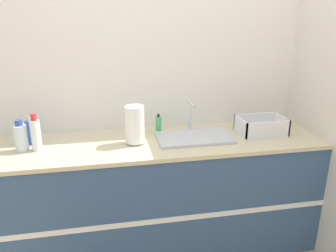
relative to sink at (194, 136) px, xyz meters
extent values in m
cube|color=silver|center=(-0.34, 0.36, 0.36)|extent=(4.98, 0.06, 2.60)
cube|color=beige|center=(0.98, 0.01, 0.36)|extent=(0.06, 2.65, 2.60)
cube|color=#33517A|center=(-0.34, 0.01, -0.49)|extent=(2.58, 0.65, 0.89)
cube|color=white|center=(-0.34, -0.31, -0.49)|extent=(2.58, 0.01, 0.04)
cube|color=beige|center=(-0.34, 0.01, -0.03)|extent=(2.60, 0.67, 0.03)
cube|color=silver|center=(0.00, -0.01, -0.01)|extent=(0.56, 0.33, 0.02)
cylinder|color=silver|center=(0.00, 0.14, 0.12)|extent=(0.02, 0.02, 0.23)
cylinder|color=silver|center=(0.00, 0.07, 0.23)|extent=(0.02, 0.13, 0.02)
cylinder|color=#4C4C51|center=(-0.44, -0.02, -0.01)|extent=(0.10, 0.10, 0.01)
cylinder|color=white|center=(-0.44, -0.02, 0.13)|extent=(0.14, 0.14, 0.27)
cube|color=white|center=(0.54, 0.00, -0.01)|extent=(0.35, 0.25, 0.01)
cube|color=white|center=(0.54, -0.12, 0.06)|extent=(0.35, 0.01, 0.12)
cube|color=white|center=(0.54, 0.12, 0.06)|extent=(0.35, 0.01, 0.12)
cube|color=white|center=(0.37, 0.00, 0.06)|extent=(0.01, 0.25, 0.12)
cube|color=white|center=(0.71, 0.00, 0.06)|extent=(0.01, 0.25, 0.12)
cylinder|color=white|center=(-1.12, -0.02, 0.09)|extent=(0.07, 0.07, 0.21)
cylinder|color=red|center=(-1.12, -0.02, 0.22)|extent=(0.04, 0.04, 0.05)
cylinder|color=silver|center=(-1.22, 0.00, 0.07)|extent=(0.09, 0.09, 0.18)
cylinder|color=#334C9E|center=(-1.22, 0.00, 0.18)|extent=(0.05, 0.05, 0.04)
cylinder|color=#2D56B7|center=(-1.18, 0.13, 0.07)|extent=(0.07, 0.07, 0.17)
cylinder|color=silver|center=(-1.18, 0.13, 0.17)|extent=(0.04, 0.04, 0.04)
cylinder|color=#4CB266|center=(-0.24, 0.19, 0.05)|extent=(0.05, 0.05, 0.13)
cylinder|color=black|center=(-0.24, 0.19, 0.12)|extent=(0.02, 0.02, 0.02)
camera|label=1|loc=(-0.63, -2.24, 0.86)|focal=35.00mm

